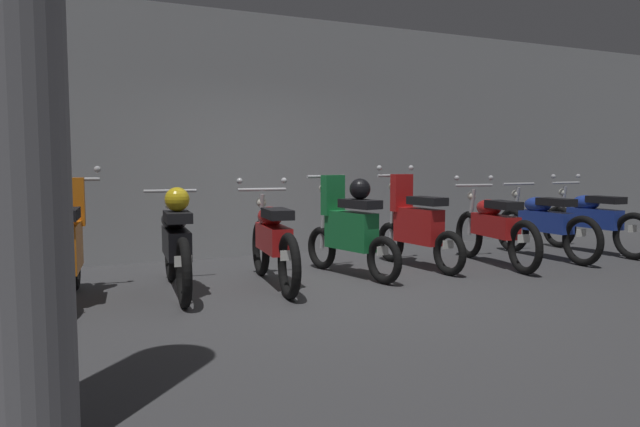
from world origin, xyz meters
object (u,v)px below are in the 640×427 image
(motorbike_slot_4, at_px, (273,240))
(motorbike_slot_7, at_px, (494,227))
(motorbike_slot_2, at_px, (68,247))
(motorbike_slot_3, at_px, (176,242))
(motorbike_slot_8, at_px, (544,223))
(motorbike_slot_6, at_px, (416,226))
(motorbike_slot_5, at_px, (350,228))
(motorbike_slot_9, at_px, (593,220))

(motorbike_slot_4, relative_size, motorbike_slot_7, 1.00)
(motorbike_slot_2, bearing_deg, motorbike_slot_4, -2.71)
(motorbike_slot_2, distance_m, motorbike_slot_4, 2.03)
(motorbike_slot_3, xyz_separation_m, motorbike_slot_7, (4.06, -0.05, -0.03))
(motorbike_slot_4, distance_m, motorbike_slot_8, 4.05)
(motorbike_slot_2, bearing_deg, motorbike_slot_6, 2.57)
(motorbike_slot_5, bearing_deg, motorbike_slot_8, 0.32)
(motorbike_slot_2, relative_size, motorbike_slot_5, 1.01)
(motorbike_slot_6, bearing_deg, motorbike_slot_7, -14.09)
(motorbike_slot_7, bearing_deg, motorbike_slot_5, 176.51)
(motorbike_slot_5, bearing_deg, motorbike_slot_2, -179.08)
(motorbike_slot_7, bearing_deg, motorbike_slot_4, -179.61)
(motorbike_slot_6, bearing_deg, motorbike_slot_4, -172.19)
(motorbike_slot_5, relative_size, motorbike_slot_9, 0.85)
(motorbike_slot_3, height_order, motorbike_slot_7, motorbike_slot_7)
(motorbike_slot_4, distance_m, motorbike_slot_6, 2.04)
(motorbike_slot_4, bearing_deg, motorbike_slot_3, 176.15)
(motorbike_slot_4, bearing_deg, motorbike_slot_5, 8.19)
(motorbike_slot_5, xyz_separation_m, motorbike_slot_6, (1.01, 0.13, -0.04))
(motorbike_slot_2, xyz_separation_m, motorbike_slot_3, (1.01, -0.03, -0.00))
(motorbike_slot_7, height_order, motorbike_slot_9, same)
(motorbike_slot_2, bearing_deg, motorbike_slot_7, -0.85)
(motorbike_slot_3, distance_m, motorbike_slot_6, 3.04)
(motorbike_slot_3, xyz_separation_m, motorbike_slot_9, (6.08, 0.15, -0.03))
(motorbike_slot_4, bearing_deg, motorbike_slot_9, 2.50)
(motorbike_slot_2, height_order, motorbike_slot_6, same)
(motorbike_slot_7, bearing_deg, motorbike_slot_6, 165.91)
(motorbike_slot_6, bearing_deg, motorbike_slot_2, -177.43)
(motorbike_slot_3, xyz_separation_m, motorbike_slot_5, (2.02, 0.08, 0.04))
(motorbike_slot_8, bearing_deg, motorbike_slot_3, -178.94)
(motorbike_slot_7, xyz_separation_m, motorbike_slot_8, (1.01, 0.14, -0.00))
(motorbike_slot_2, bearing_deg, motorbike_slot_3, -1.56)
(motorbike_slot_9, bearing_deg, motorbike_slot_6, 178.94)
(motorbike_slot_3, xyz_separation_m, motorbike_slot_6, (3.03, 0.21, 0.00))
(motorbike_slot_2, distance_m, motorbike_slot_9, 7.09)
(motorbike_slot_6, distance_m, motorbike_slot_9, 3.04)
(motorbike_slot_4, relative_size, motorbike_slot_9, 1.00)
(motorbike_slot_2, height_order, motorbike_slot_4, motorbike_slot_2)
(motorbike_slot_9, bearing_deg, motorbike_slot_7, -174.35)
(motorbike_slot_2, bearing_deg, motorbike_slot_5, 0.92)
(motorbike_slot_5, bearing_deg, motorbike_slot_7, -3.49)
(motorbike_slot_3, bearing_deg, motorbike_slot_5, 2.16)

